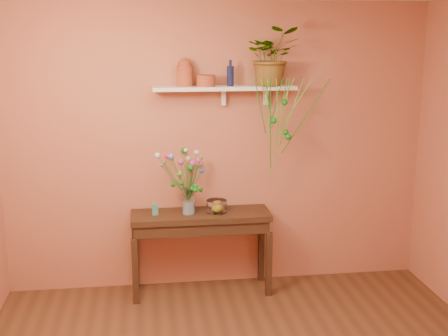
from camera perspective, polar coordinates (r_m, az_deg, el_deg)
The scene contains 13 objects.
room at distance 3.68m, azimuth 3.26°, elevation -3.80°, with size 4.04×4.04×2.70m.
sideboard at distance 5.54m, azimuth -2.26°, elevation -5.45°, with size 1.28×0.41×0.78m.
wall_shelf at distance 5.41m, azimuth 0.17°, elevation 7.67°, with size 1.30×0.24×0.19m.
terracotta_jug at distance 5.38m, azimuth -3.81°, elevation 9.14°, with size 0.17×0.17×0.25m.
terracotta_pot at distance 5.35m, azimuth -1.75°, elevation 8.40°, with size 0.17×0.17×0.10m, color #9E3A21.
blue_bottle at distance 5.39m, azimuth 0.62°, elevation 8.91°, with size 0.08×0.08×0.23m.
spider_plant at distance 5.43m, azimuth 4.64°, elevation 10.67°, with size 0.47×0.41×0.53m, color #156A17.
plant_fronds at distance 5.34m, azimuth 5.56°, elevation 4.81°, with size 0.66×0.22×0.88m.
glass_vase at distance 5.45m, azimuth -3.43°, elevation -3.39°, with size 0.11×0.11×0.24m.
bouquet at distance 5.38m, azimuth -3.68°, elevation -0.00°, with size 0.46×0.42×0.51m.
glass_bowl at distance 5.50m, azimuth -0.71°, elevation -3.75°, with size 0.19×0.19×0.11m.
lemon at distance 5.51m, azimuth -0.66°, elevation -3.84°, with size 0.07×0.07×0.07m, color gold.
carton at distance 5.46m, azimuth -6.67°, elevation -3.97°, with size 0.05×0.04×0.11m, color #306180.
Camera 1 is at (-0.68, -3.46, 2.40)m, focal length 47.45 mm.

